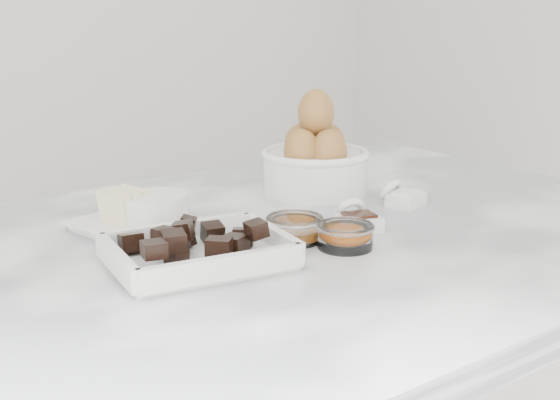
# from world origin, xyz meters

# --- Properties ---
(marble_slab) EXTENTS (1.20, 0.80, 0.04)m
(marble_slab) POSITION_xyz_m (0.00, 0.00, 0.92)
(marble_slab) COLOR white
(marble_slab) RESTS_ON cabinet
(chocolate_dish) EXTENTS (0.24, 0.20, 0.06)m
(chocolate_dish) POSITION_xyz_m (-0.15, -0.03, 0.96)
(chocolate_dish) COLOR white
(chocolate_dish) RESTS_ON marble_slab
(butter_plate) EXTENTS (0.17, 0.17, 0.06)m
(butter_plate) POSITION_xyz_m (-0.15, 0.14, 0.96)
(butter_plate) COLOR white
(butter_plate) RESTS_ON marble_slab
(sugar_ramekin) EXTENTS (0.09, 0.09, 0.05)m
(sugar_ramekin) POSITION_xyz_m (-0.13, 0.12, 0.97)
(sugar_ramekin) COLOR white
(sugar_ramekin) RESTS_ON marble_slab
(egg_bowl) EXTENTS (0.18, 0.18, 0.17)m
(egg_bowl) POSITION_xyz_m (0.19, 0.15, 1.00)
(egg_bowl) COLOR white
(egg_bowl) RESTS_ON marble_slab
(honey_bowl) EXTENTS (0.08, 0.08, 0.03)m
(honey_bowl) POSITION_xyz_m (-0.00, -0.03, 0.96)
(honey_bowl) COLOR white
(honey_bowl) RESTS_ON marble_slab
(zest_bowl) EXTENTS (0.08, 0.08, 0.03)m
(zest_bowl) POSITION_xyz_m (0.03, -0.09, 0.96)
(zest_bowl) COLOR white
(zest_bowl) RESTS_ON marble_slab
(vanilla_spoon) EXTENTS (0.07, 0.08, 0.04)m
(vanilla_spoon) POSITION_xyz_m (0.10, -0.04, 0.95)
(vanilla_spoon) COLOR white
(vanilla_spoon) RESTS_ON marble_slab
(salt_spoon) EXTENTS (0.06, 0.08, 0.04)m
(salt_spoon) POSITION_xyz_m (0.24, 0.01, 0.95)
(salt_spoon) COLOR white
(salt_spoon) RESTS_ON marble_slab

